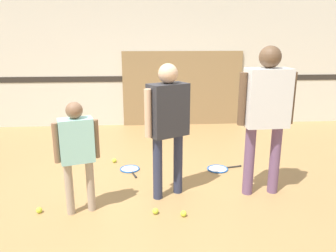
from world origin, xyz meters
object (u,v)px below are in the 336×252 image
object	(u,v)px
tennis_ball_near_instructor	(184,214)
tennis_ball_stray_right	(39,210)
person_student_right	(266,106)
person_instructor	(168,117)
racket_spare_on_floor	(130,169)
tennis_ball_by_spare_racket	(114,160)
tennis_ball_stray_left	(155,211)
person_student_left	(77,146)
racket_second_spare	(219,169)

from	to	relation	value
tennis_ball_near_instructor	tennis_ball_stray_right	distance (m)	1.60
tennis_ball_stray_right	person_student_right	bearing A→B (deg)	6.78
person_instructor	racket_spare_on_floor	distance (m)	1.38
tennis_ball_by_spare_racket	tennis_ball_stray_left	bearing A→B (deg)	-69.83
person_instructor	person_student_right	distance (m)	1.16
person_student_left	person_student_right	world-z (taller)	person_student_right
racket_spare_on_floor	racket_second_spare	xyz separation A→B (m)	(1.31, -0.07, 0.00)
person_student_right	tennis_ball_by_spare_racket	size ratio (longest dim) A/B	27.23
racket_spare_on_floor	tennis_ball_stray_left	world-z (taller)	tennis_ball_stray_left
person_instructor	tennis_ball_stray_left	bearing A→B (deg)	-139.61
tennis_ball_near_instructor	person_instructor	bearing A→B (deg)	104.24
person_student_left	tennis_ball_near_instructor	distance (m)	1.36
racket_spare_on_floor	tennis_ball_stray_right	bearing A→B (deg)	-57.03
person_instructor	tennis_ball_stray_right	world-z (taller)	person_instructor
person_instructor	racket_spare_on_floor	bearing A→B (deg)	92.54
tennis_ball_near_instructor	tennis_ball_by_spare_racket	size ratio (longest dim) A/B	1.00
tennis_ball_stray_left	tennis_ball_by_spare_racket	bearing A→B (deg)	110.17
person_student_left	tennis_ball_stray_right	bearing A→B (deg)	161.88
person_instructor	tennis_ball_by_spare_racket	bearing A→B (deg)	94.87
racket_second_spare	tennis_ball_by_spare_racket	size ratio (longest dim) A/B	8.65
person_student_left	person_student_right	distance (m)	2.19
person_student_left	tennis_ball_stray_left	xyz separation A→B (m)	(0.82, -0.11, -0.74)
person_instructor	racket_second_spare	size ratio (longest dim) A/B	2.81
person_student_left	racket_spare_on_floor	bearing A→B (deg)	49.46
racket_spare_on_floor	tennis_ball_by_spare_racket	distance (m)	0.41
person_student_right	tennis_ball_by_spare_racket	bearing A→B (deg)	-33.99
tennis_ball_near_instructor	racket_spare_on_floor	bearing A→B (deg)	115.09
racket_second_spare	person_instructor	bearing A→B (deg)	-149.83
person_student_right	tennis_ball_near_instructor	bearing A→B (deg)	23.48
tennis_ball_stray_right	racket_spare_on_floor	bearing A→B (deg)	50.41
person_student_right	tennis_ball_stray_left	world-z (taller)	person_student_right
person_instructor	person_student_left	xyz separation A→B (m)	(-0.99, -0.33, -0.22)
tennis_ball_near_instructor	tennis_ball_stray_left	size ratio (longest dim) A/B	1.00
person_student_right	tennis_ball_near_instructor	size ratio (longest dim) A/B	27.23
tennis_ball_stray_left	tennis_ball_stray_right	bearing A→B (deg)	174.89
person_student_right	racket_spare_on_floor	bearing A→B (deg)	-29.77
person_instructor	tennis_ball_near_instructor	bearing A→B (deg)	-104.29
person_student_right	tennis_ball_near_instructor	xyz separation A→B (m)	(-1.02, -0.50, -1.08)
racket_spare_on_floor	tennis_ball_by_spare_racket	world-z (taller)	tennis_ball_by_spare_racket
racket_second_spare	tennis_ball_near_instructor	distance (m)	1.44
racket_spare_on_floor	person_student_right	bearing A→B (deg)	45.42
person_instructor	tennis_ball_stray_right	xyz separation A→B (m)	(-1.46, -0.33, -0.96)
person_student_right	racket_second_spare	world-z (taller)	person_student_right
person_student_right	racket_second_spare	distance (m)	1.39
tennis_ball_by_spare_racket	tennis_ball_stray_left	world-z (taller)	same
person_student_right	tennis_ball_stray_left	size ratio (longest dim) A/B	27.23
tennis_ball_stray_left	person_instructor	bearing A→B (deg)	68.92
tennis_ball_stray_left	tennis_ball_stray_right	size ratio (longest dim) A/B	1.00
person_student_right	racket_second_spare	xyz separation A→B (m)	(-0.34, 0.77, -1.10)
person_instructor	tennis_ball_near_instructor	distance (m)	1.10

